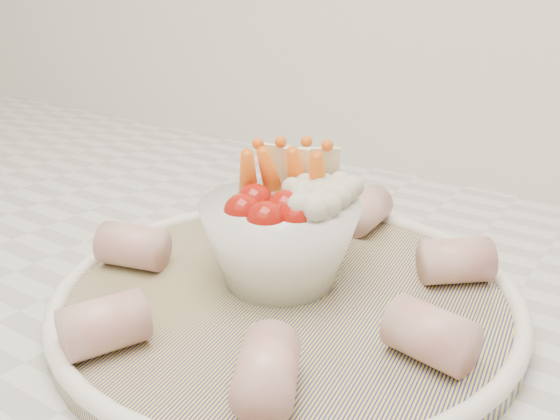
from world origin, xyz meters
The scene contains 3 objects.
serving_platter centered at (-0.13, 1.42, 0.93)m, with size 0.37×0.37×0.02m.
veggie_bowl centered at (-0.14, 1.44, 0.97)m, with size 0.11×0.12×0.10m.
cured_meat_rolls centered at (-0.13, 1.42, 0.95)m, with size 0.28×0.30×0.03m.
Camera 1 is at (0.09, 1.10, 1.15)m, focal length 40.00 mm.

